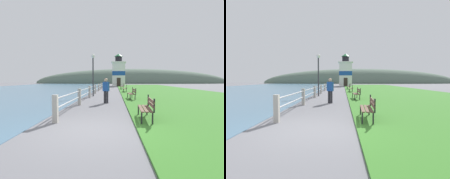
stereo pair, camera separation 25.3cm
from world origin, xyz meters
TOP-DOWN VIEW (x-y plane):
  - ground_plane at (0.00, 0.00)m, footprint 160.00×160.00m
  - grass_verge at (7.48, 18.70)m, footprint 12.00×56.10m
  - water_strip at (-13.98, 18.70)m, footprint 24.00×89.75m
  - seawall_railing at (-1.38, 16.39)m, footprint 0.18×30.97m
  - park_bench_near at (2.05, 1.41)m, footprint 0.58×1.68m
  - park_bench_midway at (2.19, 8.46)m, footprint 0.54×1.70m
  - park_bench_far at (2.18, 16.51)m, footprint 0.60×1.85m
  - park_bench_by_lighthouse at (2.11, 23.03)m, footprint 0.60×1.85m
  - lighthouse at (1.78, 37.09)m, footprint 3.45×3.45m
  - person_strolling at (0.22, 6.31)m, footprint 0.46×0.38m
  - lamp_post at (-1.23, 11.15)m, footprint 0.36×0.36m
  - distant_hillside at (8.00, 67.40)m, footprint 80.00×16.00m

SIDE VIEW (x-z plane):
  - ground_plane at x=0.00m, z-range 0.00..0.00m
  - distant_hillside at x=8.00m, z-range -6.00..6.00m
  - water_strip at x=-13.98m, z-range 0.00..0.01m
  - grass_verge at x=7.48m, z-range 0.00..0.06m
  - park_bench_near at x=2.05m, z-range 0.07..1.01m
  - park_bench_midway at x=2.19m, z-range 0.07..1.01m
  - park_bench_far at x=2.18m, z-range 0.07..1.01m
  - park_bench_by_lighthouse at x=2.11m, z-range 0.07..1.01m
  - seawall_railing at x=-1.38m, z-range 0.08..1.11m
  - person_strolling at x=0.22m, z-range 0.07..1.74m
  - lamp_post at x=-1.23m, z-range 0.76..4.72m
  - lighthouse at x=1.78m, z-range -0.57..7.23m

